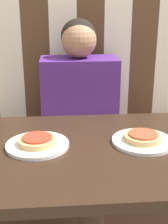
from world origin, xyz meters
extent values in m
cube|color=#382319|center=(0.00, 0.62, 0.25)|extent=(1.21, 0.49, 0.49)
cube|color=beige|center=(-0.38, 0.83, 0.89)|extent=(0.15, 0.07, 0.79)
cube|color=#4C331E|center=(-0.23, 0.83, 0.89)|extent=(0.15, 0.07, 0.79)
cube|color=beige|center=(-0.08, 0.83, 0.89)|extent=(0.15, 0.07, 0.79)
cube|color=#4C331E|center=(0.08, 0.83, 0.89)|extent=(0.15, 0.07, 0.79)
cube|color=beige|center=(0.23, 0.83, 0.89)|extent=(0.15, 0.07, 0.79)
cube|color=#4C331E|center=(0.38, 0.83, 0.89)|extent=(0.15, 0.07, 0.79)
cube|color=beige|center=(0.53, 0.83, 0.89)|extent=(0.15, 0.07, 0.79)
cube|color=black|center=(0.00, 0.00, 0.68)|extent=(0.81, 0.64, 0.03)
cube|color=#4C237A|center=(0.00, 0.62, 0.70)|extent=(0.40, 0.21, 0.41)
sphere|color=#9E7051|center=(0.00, 0.62, 0.99)|extent=(0.18, 0.18, 0.18)
sphere|color=black|center=(0.00, 0.64, 1.01)|extent=(0.18, 0.18, 0.18)
cylinder|color=white|center=(-0.18, 0.02, 0.71)|extent=(0.22, 0.22, 0.01)
cylinder|color=white|center=(0.18, 0.02, 0.71)|extent=(0.22, 0.22, 0.01)
cylinder|color=tan|center=(-0.18, 0.02, 0.72)|extent=(0.13, 0.13, 0.02)
cylinder|color=#B73823|center=(-0.18, 0.02, 0.74)|extent=(0.10, 0.10, 0.01)
cylinder|color=tan|center=(0.18, 0.02, 0.72)|extent=(0.13, 0.13, 0.02)
cylinder|color=#AD472D|center=(0.18, 0.02, 0.74)|extent=(0.10, 0.10, 0.01)
camera|label=1|loc=(-0.10, -0.96, 1.17)|focal=50.00mm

